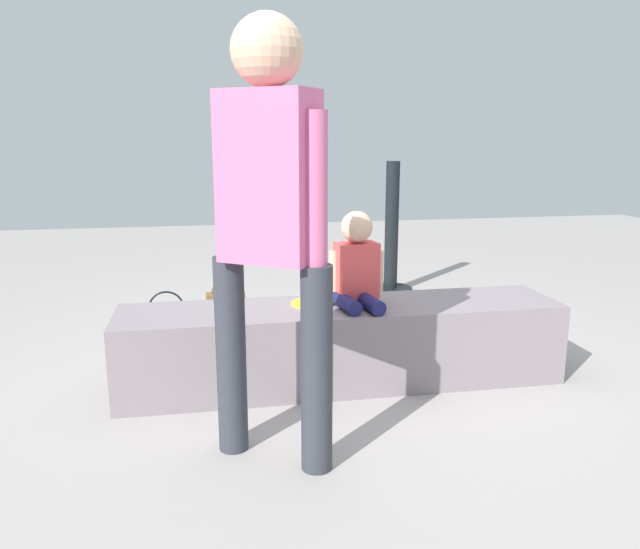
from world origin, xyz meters
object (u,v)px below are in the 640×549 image
object	(u,v)px
child_seated	(357,265)
handbag_brown_canvas	(226,307)
gift_bag	(323,324)
party_cup_red	(417,316)
cake_box_white	(290,309)
cake_plate	(313,300)
handbag_black_leather	(167,321)
water_bottle_near_gift	(287,323)
adult_standing	(270,206)
water_bottle_far_side	(353,316)

from	to	relation	value
child_seated	handbag_brown_canvas	xyz separation A→B (m)	(-0.63, 1.19, -0.52)
gift_bag	party_cup_red	world-z (taller)	gift_bag
child_seated	cake_box_white	distance (m)	1.38
cake_plate	gift_bag	bearing A→B (deg)	73.21
party_cup_red	handbag_brown_canvas	size ratio (longest dim) A/B	0.34
gift_bag	cake_box_white	distance (m)	0.73
party_cup_red	handbag_brown_canvas	xyz separation A→B (m)	(-1.29, 0.27, 0.06)
cake_box_white	cake_plate	bearing A→B (deg)	-91.86
party_cup_red	handbag_brown_canvas	bearing A→B (deg)	168.34
cake_box_white	handbag_black_leather	world-z (taller)	handbag_black_leather
water_bottle_near_gift	adult_standing	bearing A→B (deg)	-99.55
gift_bag	handbag_black_leather	distance (m)	1.04
cake_box_white	handbag_brown_canvas	world-z (taller)	handbag_brown_canvas
water_bottle_far_side	party_cup_red	world-z (taller)	water_bottle_far_side
handbag_brown_canvas	child_seated	bearing A→B (deg)	-62.02
water_bottle_near_gift	party_cup_red	bearing A→B (deg)	6.81
gift_bag	handbag_black_leather	size ratio (longest dim) A/B	1.13
water_bottle_far_side	cake_box_white	distance (m)	0.52
child_seated	handbag_black_leather	world-z (taller)	child_seated
child_seated	adult_standing	size ratio (longest dim) A/B	0.29
adult_standing	party_cup_red	xyz separation A→B (m)	(1.17, 1.64, -0.97)
adult_standing	water_bottle_near_gift	xyz separation A→B (m)	(0.26, 1.53, -0.93)
water_bottle_far_side	adult_standing	bearing A→B (deg)	-113.78
child_seated	handbag_brown_canvas	world-z (taller)	child_seated
adult_standing	water_bottle_far_side	xyz separation A→B (m)	(0.71, 1.61, -0.93)
adult_standing	handbag_brown_canvas	bearing A→B (deg)	93.67
gift_bag	handbag_black_leather	world-z (taller)	gift_bag
handbag_brown_canvas	cake_box_white	bearing A→B (deg)	7.21
adult_standing	handbag_black_leather	bearing A→B (deg)	106.76
adult_standing	handbag_brown_canvas	size ratio (longest dim) A/B	5.51
cake_box_white	handbag_black_leather	bearing A→B (deg)	-161.94
gift_bag	water_bottle_near_gift	world-z (taller)	gift_bag
gift_bag	handbag_brown_canvas	world-z (taller)	gift_bag
water_bottle_far_side	cake_plate	bearing A→B (deg)	-116.54
adult_standing	gift_bag	size ratio (longest dim) A/B	4.87
water_bottle_near_gift	handbag_brown_canvas	bearing A→B (deg)	135.29
cake_plate	gift_bag	size ratio (longest dim) A/B	0.65
handbag_black_leather	adult_standing	bearing A→B (deg)	-73.24
cake_plate	cake_box_white	distance (m)	1.25
child_seated	cake_plate	xyz separation A→B (m)	(-0.22, 0.06, -0.19)
cake_plate	adult_standing	bearing A→B (deg)	-110.67
party_cup_red	gift_bag	bearing A→B (deg)	-151.93
adult_standing	handbag_brown_canvas	world-z (taller)	adult_standing
party_cup_red	cake_plate	bearing A→B (deg)	-135.45
child_seated	cake_box_white	bearing A→B (deg)	98.17
water_bottle_near_gift	handbag_black_leather	size ratio (longest dim) A/B	0.63
adult_standing	cake_plate	size ratio (longest dim) A/B	7.53
adult_standing	water_bottle_near_gift	distance (m)	1.81
handbag_black_leather	party_cup_red	bearing A→B (deg)	-1.71
party_cup_red	cake_box_white	size ratio (longest dim) A/B	0.35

